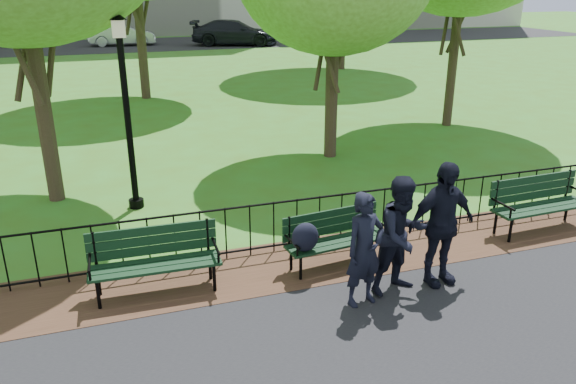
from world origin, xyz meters
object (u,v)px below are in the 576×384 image
object	(u,v)px
park_bench_main	(321,235)
sedan_dark	(234,33)
person_left	(364,250)
lamppost	(126,107)
park_bench_left_a	(154,254)
person_right	(441,224)
person_mid	(402,235)
sedan_silver	(122,35)
park_bench_right_a	(538,198)

from	to	relation	value
park_bench_main	sedan_dark	xyz separation A→B (m)	(6.16, 31.33, 0.24)
person_left	lamppost	bearing A→B (deg)	108.12
person_left	sedan_dark	world-z (taller)	sedan_dark
park_bench_left_a	person_right	xyz separation A→B (m)	(3.98, -1.08, 0.35)
lamppost	person_mid	bearing A→B (deg)	-53.22
person_left	sedan_silver	world-z (taller)	person_left
park_bench_main	sedan_silver	bearing A→B (deg)	85.42
lamppost	person_mid	size ratio (longest dim) A/B	2.13
park_bench_right_a	person_mid	distance (m)	3.57
park_bench_main	person_left	size ratio (longest dim) A/B	1.05
person_mid	sedan_dark	bearing A→B (deg)	68.29
sedan_silver	sedan_dark	bearing A→B (deg)	-102.91
sedan_dark	park_bench_right_a	bearing A→B (deg)	-164.97
park_bench_left_a	sedan_silver	size ratio (longest dim) A/B	0.42
park_bench_main	park_bench_right_a	bearing A→B (deg)	-4.08
park_bench_right_a	person_mid	world-z (taller)	person_mid
person_left	person_right	world-z (taller)	person_right
person_mid	person_right	size ratio (longest dim) A/B	0.93
park_bench_left_a	sedan_silver	world-z (taller)	sedan_silver
park_bench_right_a	sedan_silver	size ratio (longest dim) A/B	0.43
sedan_dark	sedan_silver	bearing A→B (deg)	91.73
sedan_dark	lamppost	bearing A→B (deg)	-178.76
park_bench_right_a	lamppost	xyz separation A→B (m)	(-6.74, 3.38, 1.41)
park_bench_right_a	sedan_silver	distance (m)	33.78
person_mid	sedan_silver	distance (m)	34.53
park_bench_main	sedan_silver	size ratio (longest dim) A/B	0.39
park_bench_main	person_right	bearing A→B (deg)	-37.43
lamppost	sedan_dark	xyz separation A→B (m)	(8.67, 27.77, -1.17)
park_bench_left_a	sedan_silver	bearing A→B (deg)	89.36
park_bench_right_a	person_left	xyz separation A→B (m)	(-4.03, -1.26, 0.22)
park_bench_main	person_left	distance (m)	1.12
sedan_silver	person_right	bearing A→B (deg)	-171.74
lamppost	person_mid	distance (m)	5.73
park_bench_main	sedan_dark	bearing A→B (deg)	72.41
park_bench_left_a	park_bench_right_a	bearing A→B (deg)	1.69
park_bench_main	lamppost	size ratio (longest dim) A/B	0.46
park_bench_left_a	lamppost	bearing A→B (deg)	92.29
park_bench_right_a	person_left	distance (m)	4.23
person_left	person_right	size ratio (longest dim) A/B	0.87
park_bench_left_a	person_mid	xyz separation A→B (m)	(3.33, -1.12, 0.29)
person_left	person_right	bearing A→B (deg)	-4.50
person_mid	person_left	bearing A→B (deg)	179.69
person_mid	person_right	world-z (taller)	person_right
park_bench_main	park_bench_right_a	distance (m)	4.24
park_bench_left_a	sedan_silver	xyz separation A→B (m)	(1.37, 33.35, 0.14)
park_bench_left_a	sedan_dark	size ratio (longest dim) A/B	0.32
person_right	sedan_dark	size ratio (longest dim) A/B	0.33
lamppost	park_bench_main	bearing A→B (deg)	-54.82
park_bench_left_a	park_bench_right_a	distance (m)	6.71
lamppost	sedan_silver	xyz separation A→B (m)	(1.41, 29.97, -1.28)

